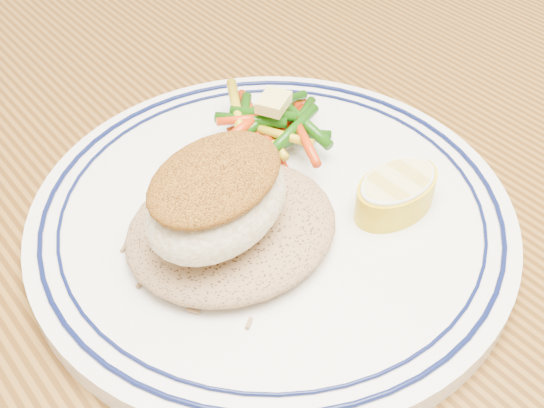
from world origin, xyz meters
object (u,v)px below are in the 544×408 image
(dining_table, at_px, (334,347))
(plate, at_px, (272,216))
(fish_fillet, at_px, (217,197))
(lemon_wedge, at_px, (396,192))
(vegetable_pile, at_px, (270,125))
(rice_pilaf, at_px, (232,224))

(dining_table, distance_m, plate, 0.12)
(plate, height_order, fish_fillet, fish_fillet)
(lemon_wedge, bearing_deg, plate, 143.09)
(dining_table, relative_size, lemon_wedge, 25.10)
(lemon_wedge, bearing_deg, vegetable_pile, 100.40)
(fish_fillet, xyz_separation_m, vegetable_pile, (0.09, 0.06, -0.03))
(dining_table, distance_m, fish_fillet, 0.17)
(vegetable_pile, bearing_deg, lemon_wedge, -79.60)
(rice_pilaf, relative_size, vegetable_pile, 1.19)
(plate, xyz_separation_m, fish_fillet, (-0.04, -0.01, 0.05))
(dining_table, relative_size, fish_fillet, 14.03)
(rice_pilaf, xyz_separation_m, fish_fillet, (-0.01, -0.00, 0.03))
(plate, xyz_separation_m, vegetable_pile, (0.04, 0.05, 0.02))
(lemon_wedge, bearing_deg, dining_table, -178.94)
(dining_table, distance_m, rice_pilaf, 0.14)
(dining_table, xyz_separation_m, rice_pilaf, (-0.05, 0.04, 0.12))
(rice_pilaf, relative_size, lemon_wedge, 2.15)
(vegetable_pile, relative_size, lemon_wedge, 1.80)
(dining_table, distance_m, vegetable_pile, 0.16)
(plate, distance_m, vegetable_pile, 0.07)
(vegetable_pile, xyz_separation_m, lemon_wedge, (0.02, -0.10, -0.00))
(fish_fillet, height_order, vegetable_pile, fish_fillet)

